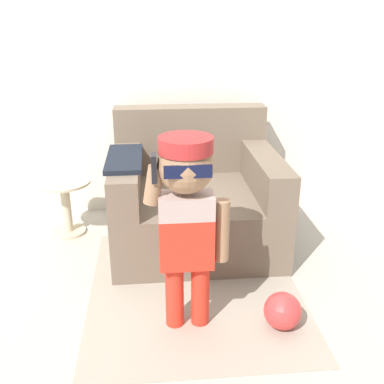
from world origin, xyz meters
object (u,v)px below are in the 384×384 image
object	(u,v)px
person_child	(188,206)
side_table	(66,202)
toy_ball	(283,311)
armchair	(194,199)

from	to	relation	value
person_child	side_table	world-z (taller)	person_child
person_child	toy_ball	distance (m)	0.77
person_child	toy_ball	bearing A→B (deg)	-8.97
person_child	toy_ball	xyz separation A→B (m)	(0.49, -0.08, -0.58)
armchair	person_child	world-z (taller)	person_child
armchair	person_child	size ratio (longest dim) A/B	1.11
toy_ball	side_table	bearing A→B (deg)	136.81
toy_ball	person_child	bearing A→B (deg)	171.03
side_table	toy_ball	size ratio (longest dim) A/B	2.09
armchair	side_table	size ratio (longest dim) A/B	2.75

